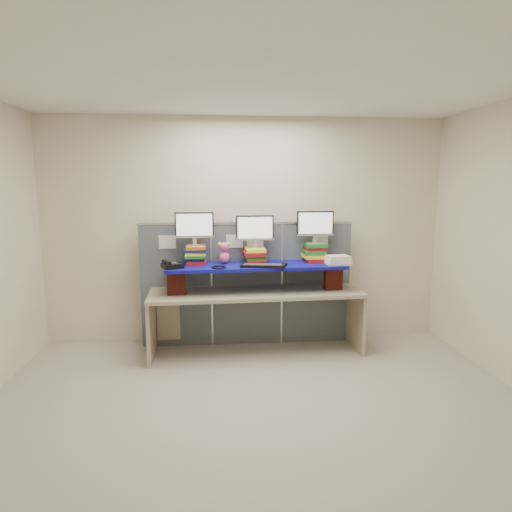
{
  "coord_description": "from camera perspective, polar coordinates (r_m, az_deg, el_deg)",
  "views": [
    {
      "loc": [
        -0.35,
        -3.37,
        1.95
      ],
      "look_at": [
        0.09,
        1.48,
        1.16
      ],
      "focal_mm": 30.0,
      "sensor_mm": 36.0,
      "label": 1
    }
  ],
  "objects": [
    {
      "name": "blue_board",
      "position": [
        4.94,
        0.0,
        -1.36
      ],
      "size": [
        2.07,
        0.6,
        0.04
      ],
      "primitive_type": "cube",
      "rotation": [
        0.0,
        0.0,
        0.04
      ],
      "color": "#090D77",
      "rests_on": "brick_pier_left"
    },
    {
      "name": "desk",
      "position": [
        5.05,
        -0.0,
        -6.32
      ],
      "size": [
        2.49,
        0.82,
        0.75
      ],
      "rotation": [
        0.0,
        0.0,
        0.04
      ],
      "color": "tan",
      "rests_on": "ground"
    },
    {
      "name": "cubicle_partition",
      "position": [
        5.29,
        -1.22,
        -3.66
      ],
      "size": [
        2.6,
        0.06,
        1.53
      ],
      "color": "#4B5158",
      "rests_on": "ground"
    },
    {
      "name": "monitor_right",
      "position": [
        5.14,
        7.89,
        4.11
      ],
      "size": [
        0.44,
        0.13,
        0.39
      ],
      "rotation": [
        0.0,
        0.0,
        0.04
      ],
      "color": "#ADAEB3",
      "rests_on": "book_stack_right"
    },
    {
      "name": "book_stack_left",
      "position": [
        5.0,
        -8.08,
        0.16
      ],
      "size": [
        0.26,
        0.31,
        0.22
      ],
      "color": "maroon",
      "rests_on": "blue_board"
    },
    {
      "name": "mouse",
      "position": [
        4.89,
        3.83,
        -1.05
      ],
      "size": [
        0.08,
        0.12,
        0.04
      ],
      "primitive_type": "ellipsoid",
      "rotation": [
        0.0,
        0.0,
        -0.14
      ],
      "color": "black",
      "rests_on": "blue_board"
    },
    {
      "name": "desk_phone",
      "position": [
        4.81,
        -11.19,
        -1.2
      ],
      "size": [
        0.27,
        0.26,
        0.09
      ],
      "rotation": [
        0.0,
        0.0,
        0.43
      ],
      "color": "black",
      "rests_on": "blue_board"
    },
    {
      "name": "brick_pier_left",
      "position": [
        4.89,
        -10.58,
        -3.49
      ],
      "size": [
        0.21,
        0.12,
        0.27
      ],
      "primitive_type": "cube",
      "rotation": [
        0.0,
        0.0,
        0.04
      ],
      "color": "maroon",
      "rests_on": "desk"
    },
    {
      "name": "book_stack_center",
      "position": [
        5.04,
        -0.15,
        0.1
      ],
      "size": [
        0.27,
        0.31,
        0.17
      ],
      "color": "maroon",
      "rests_on": "blue_board"
    },
    {
      "name": "monitor_center",
      "position": [
        5.0,
        -0.15,
        3.54
      ],
      "size": [
        0.44,
        0.13,
        0.39
      ],
      "rotation": [
        0.0,
        0.0,
        0.04
      ],
      "color": "#ADAEB3",
      "rests_on": "book_stack_center"
    },
    {
      "name": "brick_pier_right",
      "position": [
        5.12,
        10.24,
        -2.91
      ],
      "size": [
        0.21,
        0.12,
        0.27
      ],
      "primitive_type": "cube",
      "rotation": [
        0.0,
        0.0,
        0.04
      ],
      "color": "maroon",
      "rests_on": "desk"
    },
    {
      "name": "binder_stack",
      "position": [
        5.05,
        10.86,
        -0.54
      ],
      "size": [
        0.29,
        0.24,
        0.1
      ],
      "rotation": [
        0.0,
        0.0,
        0.09
      ],
      "color": "white",
      "rests_on": "blue_board"
    },
    {
      "name": "headset",
      "position": [
        4.75,
        -4.96,
        -1.48
      ],
      "size": [
        0.19,
        0.19,
        0.02
      ],
      "primitive_type": "torus",
      "rotation": [
        0.0,
        0.0,
        0.18
      ],
      "color": "black",
      "rests_on": "blue_board"
    },
    {
      "name": "monitor_left",
      "position": [
        4.96,
        -8.21,
        3.89
      ],
      "size": [
        0.44,
        0.13,
        0.39
      ],
      "rotation": [
        0.0,
        0.0,
        0.04
      ],
      "color": "#ADAEB3",
      "rests_on": "book_stack_left"
    },
    {
      "name": "keyboard",
      "position": [
        4.79,
        0.91,
        -1.29
      ],
      "size": [
        0.52,
        0.25,
        0.03
      ],
      "rotation": [
        0.0,
        0.0,
        -0.18
      ],
      "color": "black",
      "rests_on": "blue_board"
    },
    {
      "name": "room",
      "position": [
        3.43,
        0.76,
        -0.01
      ],
      "size": [
        5.0,
        4.0,
        2.8
      ],
      "color": "beige",
      "rests_on": "ground"
    },
    {
      "name": "book_stack_right",
      "position": [
        5.18,
        7.78,
        0.49
      ],
      "size": [
        0.27,
        0.3,
        0.22
      ],
      "color": "maroon",
      "rests_on": "blue_board"
    },
    {
      "name": "plush_toy",
      "position": [
        5.0,
        -4.25,
        0.47
      ],
      "size": [
        0.15,
        0.11,
        0.25
      ],
      "rotation": [
        0.0,
        0.0,
        -0.24
      ],
      "color": "#E2568E",
      "rests_on": "blue_board"
    }
  ]
}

